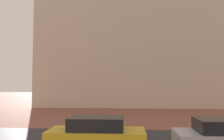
{
  "coord_description": "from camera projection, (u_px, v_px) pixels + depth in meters",
  "views": [
    {
      "loc": [
        0.61,
        -2.48,
        3.05
      ],
      "look_at": [
        -0.23,
        10.5,
        3.81
      ],
      "focal_mm": 35.57,
      "sensor_mm": 36.0,
      "label": 1
    }
  ],
  "objects": [
    {
      "name": "ground_plane",
      "position": [
        116.0,
        138.0,
        12.29
      ],
      "size": [
        120.0,
        120.0,
        0.0
      ],
      "primitive_type": "plane",
      "color": "brown"
    },
    {
      "name": "landmark_building",
      "position": [
        131.0,
        33.0,
        32.51
      ],
      "size": [
        25.59,
        11.31,
        37.23
      ],
      "color": "beige",
      "rests_on": "ground_plane"
    },
    {
      "name": "car_yellow",
      "position": [
        96.0,
        135.0,
        9.98
      ],
      "size": [
        4.36,
        1.97,
        1.53
      ],
      "color": "gold",
      "rests_on": "ground_plane"
    }
  ]
}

